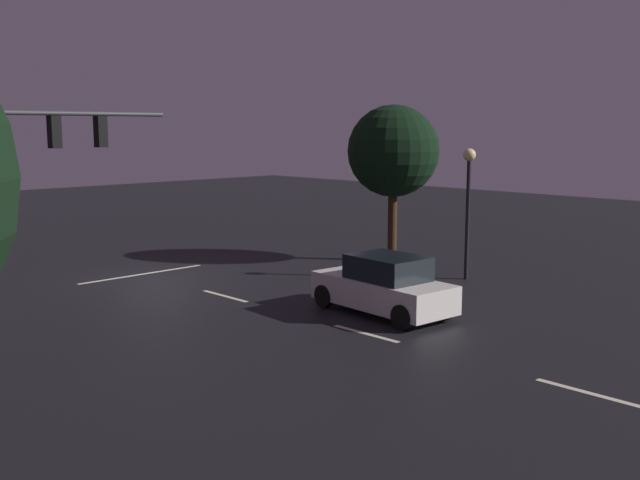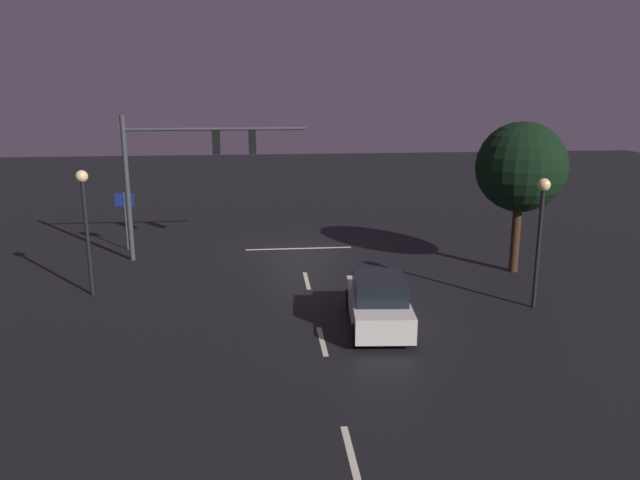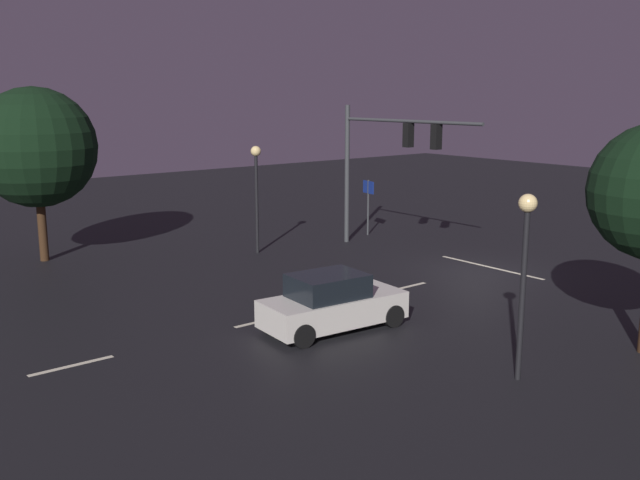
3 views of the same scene
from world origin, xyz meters
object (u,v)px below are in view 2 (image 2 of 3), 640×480
at_px(car_approaching, 379,303).
at_px(route_sign, 125,209).
at_px(traffic_signal_assembly, 186,159).
at_px(street_lamp_left_kerb, 541,217).
at_px(tree_left_near, 521,168).
at_px(street_lamp_right_kerb, 85,208).

xyz_separation_m(car_approaching, route_sign, (9.96, -10.53, 1.16)).
xyz_separation_m(traffic_signal_assembly, street_lamp_left_kerb, (-12.58, 7.54, -1.20)).
distance_m(street_lamp_left_kerb, tree_left_near, 4.48).
distance_m(car_approaching, tree_left_near, 9.32).
relative_size(car_approaching, route_sign, 1.65).
xyz_separation_m(traffic_signal_assembly, street_lamp_right_kerb, (3.15, 4.63, -1.14)).
xyz_separation_m(route_sign, tree_left_near, (-16.69, 5.16, 2.38)).
distance_m(car_approaching, street_lamp_left_kerb, 6.34).
bearing_deg(street_lamp_right_kerb, street_lamp_left_kerb, 169.54).
bearing_deg(car_approaching, traffic_signal_assembly, -51.76).
bearing_deg(tree_left_near, route_sign, -17.19).
distance_m(traffic_signal_assembly, street_lamp_right_kerb, 5.72).
distance_m(traffic_signal_assembly, car_approaching, 11.64).
height_order(traffic_signal_assembly, car_approaching, traffic_signal_assembly).
height_order(car_approaching, tree_left_near, tree_left_near).
bearing_deg(street_lamp_right_kerb, car_approaching, 157.95).
distance_m(route_sign, tree_left_near, 17.63).
bearing_deg(street_lamp_right_kerb, route_sign, -90.34).
bearing_deg(car_approaching, tree_left_near, -141.43).
relative_size(car_approaching, street_lamp_left_kerb, 0.98).
bearing_deg(route_sign, street_lamp_left_kerb, 149.11).
relative_size(car_approaching, street_lamp_right_kerb, 0.96).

